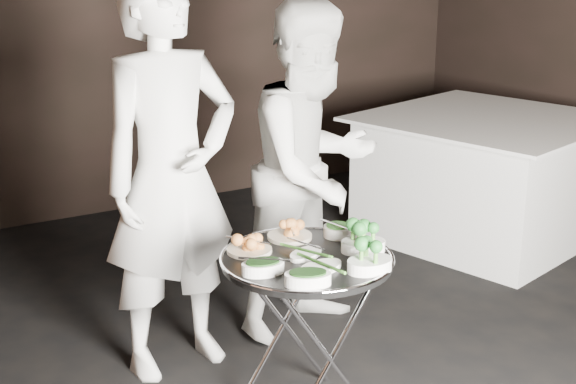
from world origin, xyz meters
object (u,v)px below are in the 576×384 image
serving_tray (307,259)px  dining_table (484,177)px  tray_stand (306,330)px  waiter_right (314,170)px  waiter_left (171,177)px

serving_tray → dining_table: size_ratio=0.48×
tray_stand → waiter_right: bearing=56.2°
serving_tray → waiter_left: size_ratio=0.38×
tray_stand → waiter_left: waiter_left is taller
waiter_right → waiter_left: bearing=168.3°
dining_table → tray_stand: bearing=-149.8°
waiter_left → waiter_right: 0.77m
tray_stand → waiter_left: bearing=112.6°
serving_tray → tray_stand: bearing=0.0°
waiter_left → waiter_right: bearing=-5.9°
tray_stand → serving_tray: bearing=180.0°
serving_tray → dining_table: bearing=30.2°
serving_tray → dining_table: dining_table is taller
waiter_left → waiter_right: waiter_left is taller
waiter_right → dining_table: 1.84m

